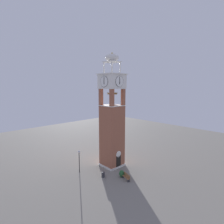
# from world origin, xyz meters

# --- Properties ---
(ground) EXTENTS (80.00, 80.00, 0.00)m
(ground) POSITION_xyz_m (0.00, 0.00, 0.00)
(ground) COLOR gray
(clock_tower) EXTENTS (3.84, 3.84, 19.56)m
(clock_tower) POSITION_xyz_m (0.00, -0.00, 7.95)
(clock_tower) COLOR #93543D
(clock_tower) RESTS_ON ground
(park_bench) EXTENTS (0.85, 1.66, 0.95)m
(park_bench) POSITION_xyz_m (-1.90, -5.12, 0.48)
(park_bench) COLOR brown
(park_bench) RESTS_ON ground
(lamp_post) EXTENTS (0.36, 0.36, 3.73)m
(lamp_post) POSITION_xyz_m (-5.73, 1.74, 2.60)
(lamp_post) COLOR black
(lamp_post) RESTS_ON ground
(trash_bin) EXTENTS (0.52, 0.52, 0.80)m
(trash_bin) POSITION_xyz_m (-3.92, -2.10, 0.40)
(trash_bin) COLOR #2D2D33
(trash_bin) RESTS_ON ground
(shrub_near_entry) EXTENTS (0.81, 0.81, 1.08)m
(shrub_near_entry) POSITION_xyz_m (-1.78, -4.04, 0.54)
(shrub_near_entry) COLOR #28562D
(shrub_near_entry) RESTS_ON ground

